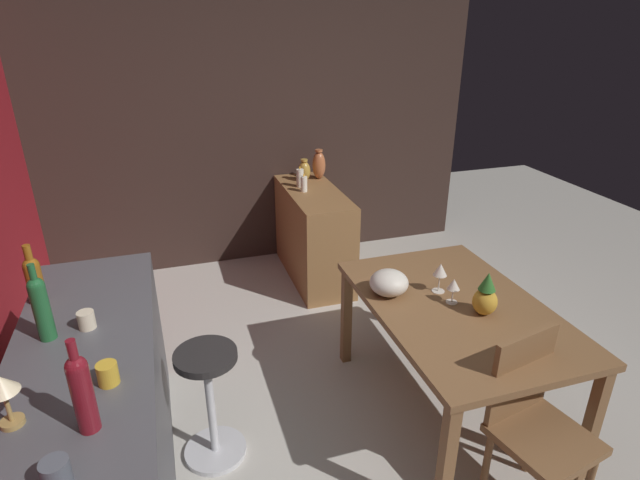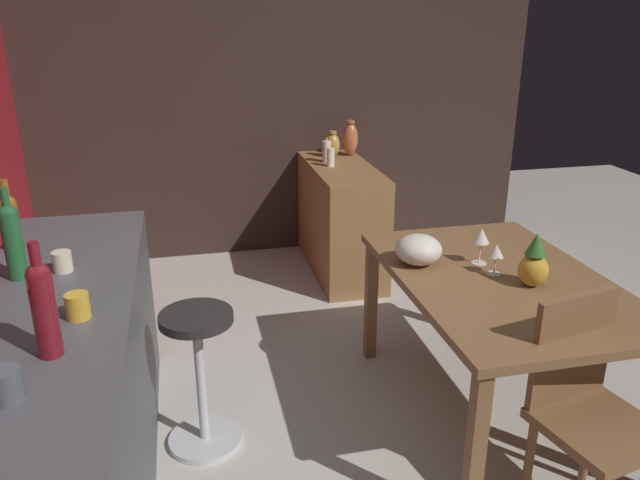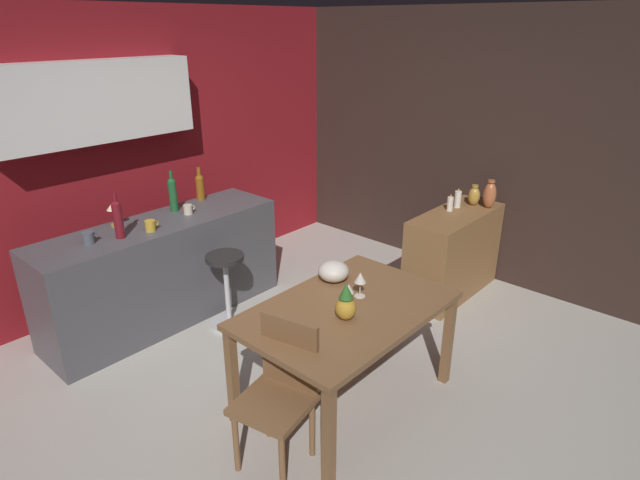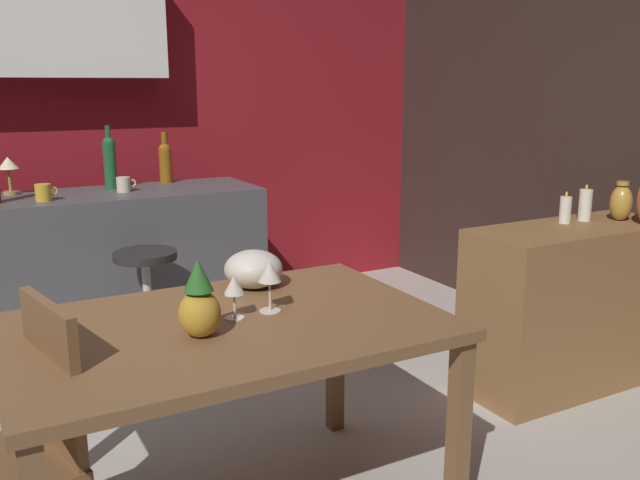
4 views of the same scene
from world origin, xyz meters
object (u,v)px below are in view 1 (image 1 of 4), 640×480
at_px(cup_slate, 56,473).
at_px(counter_lamp, 3,390).
at_px(chair_near_window, 534,420).
at_px(pillar_candle_tall, 300,178).
at_px(dining_table, 456,317).
at_px(vase_brass, 304,171).
at_px(pineapple_centerpiece, 486,297).
at_px(wine_bottle_ruby, 82,390).
at_px(pillar_candle_short, 304,184).
at_px(bar_stool, 210,402).
at_px(fruit_bowl, 389,283).
at_px(wine_bottle_green, 41,306).
at_px(cup_cream, 86,320).
at_px(wine_glass_left, 440,271).
at_px(cup_mustard, 108,373).
at_px(vase_copper, 319,165).
at_px(sideboard_cabinet, 314,235).
at_px(wine_bottle_amber, 34,277).
at_px(wine_glass_right, 454,285).

distance_m(cup_slate, counter_lamp, 0.39).
bearing_deg(chair_near_window, pillar_candle_tall, 7.74).
xyz_separation_m(dining_table, vase_brass, (2.21, 0.25, 0.25)).
bearing_deg(counter_lamp, pineapple_centerpiece, -81.02).
bearing_deg(wine_bottle_ruby, pillar_candle_short, -30.81).
distance_m(bar_stool, pillar_candle_short, 2.17).
bearing_deg(fruit_bowl, cup_slate, 122.72).
height_order(wine_bottle_green, cup_cream, wine_bottle_green).
xyz_separation_m(pineapple_centerpiece, pillar_candle_tall, (2.17, 0.41, 0.06)).
bearing_deg(wine_glass_left, wine_bottle_green, 92.60).
height_order(wine_bottle_ruby, counter_lamp, wine_bottle_ruby).
relative_size(pineapple_centerpiece, wine_bottle_green, 0.67).
xyz_separation_m(wine_bottle_green, pillar_candle_tall, (1.97, -1.70, -0.17)).
relative_size(wine_bottle_ruby, cup_mustard, 3.17).
bearing_deg(pillar_candle_tall, pineapple_centerpiece, -169.21).
bearing_deg(vase_copper, wine_glass_left, -177.96).
distance_m(cup_slate, pillar_candle_tall, 3.23).
distance_m(cup_slate, vase_copper, 3.49).
height_order(pillar_candle_short, vase_copper, vase_copper).
bearing_deg(fruit_bowl, pillar_candle_short, 0.70).
height_order(wine_glass_left, counter_lamp, counter_lamp).
relative_size(cup_slate, vase_brass, 0.61).
bearing_deg(wine_bottle_ruby, pillar_candle_tall, -29.55).
height_order(sideboard_cabinet, counter_lamp, counter_lamp).
bearing_deg(counter_lamp, chair_near_window, -95.22).
xyz_separation_m(chair_near_window, fruit_bowl, (0.88, 0.35, 0.32)).
distance_m(sideboard_cabinet, wine_bottle_amber, 2.47).
xyz_separation_m(wine_glass_left, wine_bottle_green, (-0.09, 2.01, 0.19)).
bearing_deg(cup_mustard, wine_bottle_ruby, 168.16).
xyz_separation_m(sideboard_cabinet, wine_bottle_ruby, (-2.47, 1.56, 0.66)).
height_order(fruit_bowl, vase_copper, vase_copper).
xyz_separation_m(wine_glass_right, fruit_bowl, (0.20, 0.30, -0.04)).
bearing_deg(bar_stool, wine_glass_left, -86.48).
height_order(wine_bottle_ruby, vase_copper, wine_bottle_ruby).
xyz_separation_m(pineapple_centerpiece, wine_bottle_amber, (0.54, 2.21, 0.19)).
relative_size(wine_glass_right, vase_brass, 0.73).
bearing_deg(cup_mustard, bar_stool, -43.32).
distance_m(wine_bottle_green, vase_copper, 2.90).
bearing_deg(wine_bottle_green, wine_bottle_amber, 14.51).
xyz_separation_m(dining_table, fruit_bowl, (0.23, 0.31, 0.15)).
bearing_deg(pillar_candle_tall, vase_brass, -27.89).
distance_m(dining_table, wine_bottle_amber, 2.20).
distance_m(fruit_bowl, wine_bottle_ruby, 1.71).
height_order(fruit_bowl, wine_bottle_amber, wine_bottle_amber).
xyz_separation_m(dining_table, cup_cream, (0.11, 1.88, 0.28)).
xyz_separation_m(pineapple_centerpiece, vase_brass, (2.33, 0.33, 0.07)).
relative_size(chair_near_window, bar_stool, 1.35).
bearing_deg(pineapple_centerpiece, vase_brass, 8.03).
height_order(bar_stool, vase_brass, vase_brass).
height_order(fruit_bowl, wine_bottle_ruby, wine_bottle_ruby).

